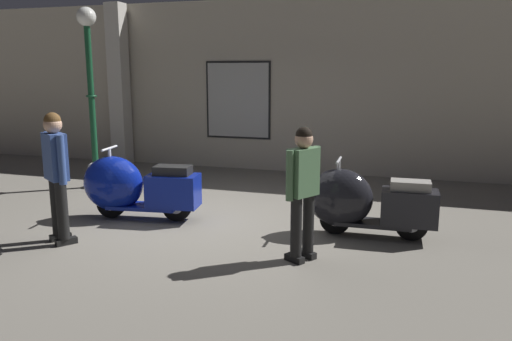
{
  "coord_description": "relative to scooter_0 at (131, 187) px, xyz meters",
  "views": [
    {
      "loc": [
        2.74,
        -6.32,
        2.11
      ],
      "look_at": [
        0.72,
        0.14,
        0.76
      ],
      "focal_mm": 34.98,
      "sensor_mm": 36.0,
      "label": 1
    }
  ],
  "objects": [
    {
      "name": "scooter_0",
      "position": [
        0.0,
        0.0,
        0.0
      ],
      "size": [
        1.76,
        0.71,
        1.05
      ],
      "rotation": [
        0.0,
        0.0,
        -3.01
      ],
      "color": "black",
      "rests_on": "ground"
    },
    {
      "name": "visitor_1",
      "position": [
        2.7,
        -0.86,
        0.4
      ],
      "size": [
        0.36,
        0.46,
        1.52
      ],
      "rotation": [
        0.0,
        0.0,
        2.61
      ],
      "color": "black",
      "rests_on": "ground"
    },
    {
      "name": "ground_plane",
      "position": [
        1.07,
        0.18,
        -0.48
      ],
      "size": [
        60.0,
        60.0,
        0.0
      ],
      "primitive_type": "plane",
      "color": "slate"
    },
    {
      "name": "scooter_1",
      "position": [
        3.24,
        0.21,
        -0.02
      ],
      "size": [
        1.65,
        0.55,
        1.0
      ],
      "rotation": [
        0.0,
        0.0,
        -3.11
      ],
      "color": "black",
      "rests_on": "ground"
    },
    {
      "name": "showroom_back_wall",
      "position": [
        0.94,
        4.17,
        1.32
      ],
      "size": [
        18.0,
        0.63,
        3.59
      ],
      "color": "#BCB29E",
      "rests_on": "ground"
    },
    {
      "name": "lamppost",
      "position": [
        -1.71,
        1.59,
        1.49
      ],
      "size": [
        0.34,
        0.34,
        3.21
      ],
      "color": "#144728",
      "rests_on": "ground"
    },
    {
      "name": "visitor_0",
      "position": [
        -0.3,
        -1.18,
        0.47
      ],
      "size": [
        0.47,
        0.4,
        1.63
      ],
      "rotation": [
        0.0,
        0.0,
        0.98
      ],
      "color": "black",
      "rests_on": "ground"
    }
  ]
}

